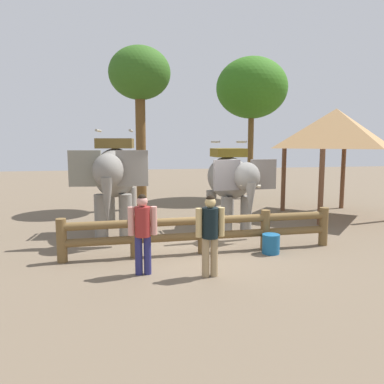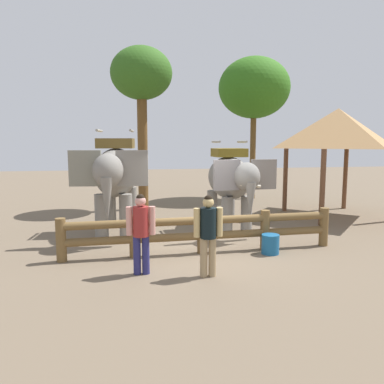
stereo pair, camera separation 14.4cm
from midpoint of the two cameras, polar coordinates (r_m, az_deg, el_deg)
name	(u,v)px [view 1 (the left image)]	position (r m, az deg, el deg)	size (l,w,h in m)	color
ground_plane	(201,250)	(10.07, 0.90, -8.78)	(60.00, 60.00, 0.00)	brown
log_fence	(203,230)	(9.71, 1.18, -5.71)	(7.09, 0.41, 1.05)	brown
elephant_near_left	(115,175)	(11.96, -11.84, 2.47)	(2.14, 3.79, 3.22)	gray
elephant_center	(230,180)	(12.22, 5.46, 1.79)	(1.91, 3.35, 2.87)	gray
tourist_woman_in_black	(143,228)	(8.16, -7.93, -5.44)	(0.62, 0.36, 1.74)	navy
tourist_man_in_blue	(210,230)	(7.96, 2.22, -5.71)	(0.62, 0.34, 1.74)	#A0875F
thatched_shelter	(336,129)	(15.43, 20.54, 8.82)	(3.86, 3.86, 4.08)	brown
tree_far_left	(140,78)	(16.29, -8.13, 16.66)	(2.52, 2.52, 6.69)	brown
tree_back_center	(252,89)	(19.44, 8.75, 15.11)	(3.48, 3.48, 6.94)	brown
feed_bucket	(271,244)	(9.95, 11.36, -7.65)	(0.45, 0.45, 0.50)	#19598C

